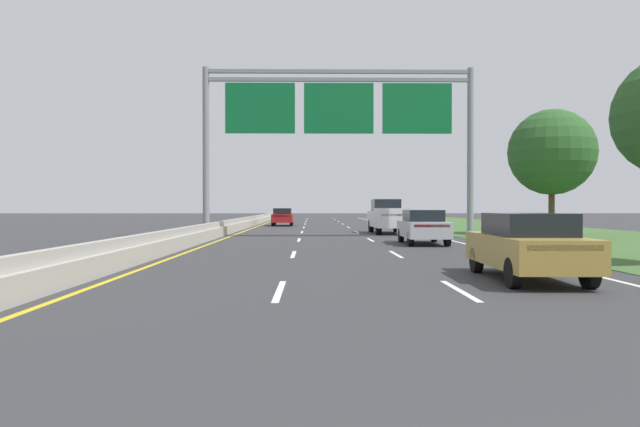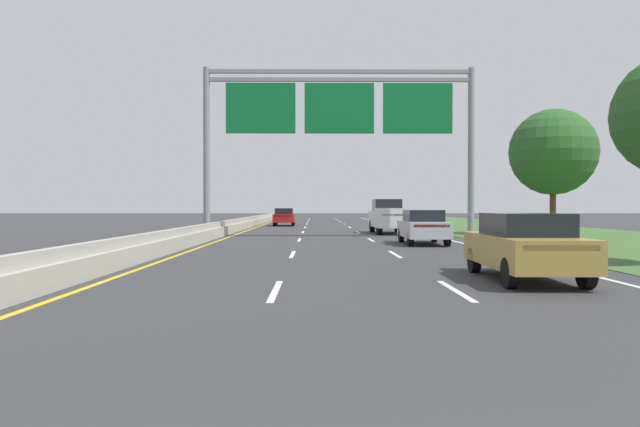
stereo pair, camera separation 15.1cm
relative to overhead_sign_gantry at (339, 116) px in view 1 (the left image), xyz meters
name	(u,v)px [view 1 (the left image)]	position (x,y,z in m)	size (l,w,h in m)	color
ground_plane	(331,234)	(-0.30, 4.33, -6.71)	(220.00, 220.00, 0.00)	#333335
lane_striping	(331,234)	(-0.30, 3.87, -6.71)	(11.96, 106.00, 0.01)	white
grass_verge_right	(551,234)	(13.65, 4.33, -6.70)	(14.00, 110.00, 0.02)	#3D602D
median_barrier_concrete	(226,228)	(-6.90, 4.33, -6.36)	(0.60, 110.00, 0.85)	#A8A399
overhead_sign_gantry	(339,116)	(0.00, 0.00, 0.00)	(15.06, 0.42, 9.43)	gray
pickup_truck_white	(388,217)	(3.40, 5.09, -5.64)	(2.11, 5.44, 2.20)	silver
car_red_left_lane_sedan	(283,217)	(-4.11, 19.81, -5.89)	(1.85, 4.41, 1.57)	maroon
car_gold_right_lane_sedan	(527,245)	(3.60, -18.45, -5.89)	(1.93, 4.45, 1.57)	#A38438
car_silver_right_lane_sedan	(423,226)	(3.63, -5.49, -5.89)	(1.89, 4.43, 1.57)	#B2B5BA
roadside_tree_mid	(552,152)	(13.03, 2.75, -1.71)	(5.17, 5.17, 7.60)	#4C3823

